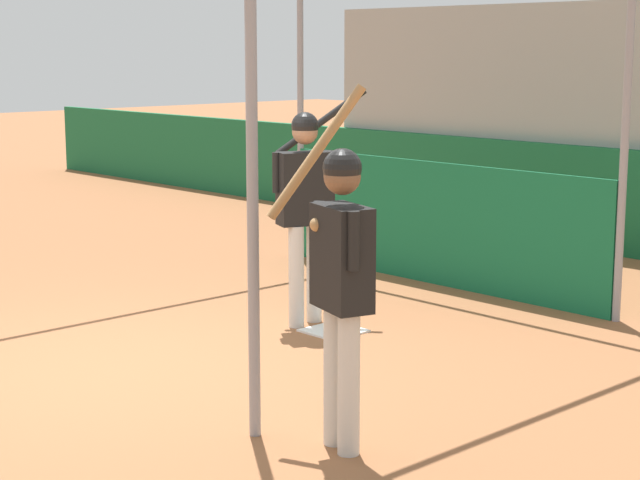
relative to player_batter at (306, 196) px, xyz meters
The scene contains 6 objects.
ground_plane 2.23m from the player_batter, 90.92° to the right, with size 60.00×60.00×0.00m, color #935B38.
outfield_wall 4.70m from the player_batter, 90.38° to the left, with size 24.00×0.12×1.21m.
batting_cage 1.32m from the player_batter, 101.85° to the left, with size 4.15×4.13×3.16m.
home_plate 1.15m from the player_batter, ahead, with size 0.44×0.44×0.02m.
player_batter is the anchor object (origin of this frame).
player_waiting 2.91m from the player_batter, 38.36° to the right, with size 0.80×0.53×2.13m.
Camera 1 is at (6.62, -4.05, 2.33)m, focal length 60.00 mm.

